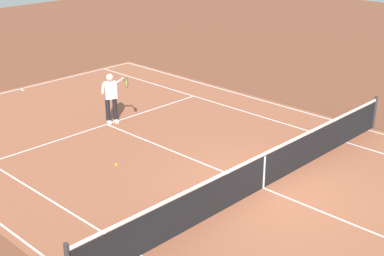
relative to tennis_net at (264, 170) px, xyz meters
The scene contains 6 objects.
ground_plane 0.49m from the tennis_net, ahead, with size 60.00×60.00×0.00m, color brown.
court_slab 0.49m from the tennis_net, ahead, with size 24.20×11.40×0.00m, color #935138.
court_line_markings 0.49m from the tennis_net, ahead, with size 23.85×11.05×0.01m.
tennis_net is the anchor object (origin of this frame).
tennis_player_near 6.45m from the tennis_net, ahead, with size 1.19×0.75×1.70m.
tennis_ball 4.13m from the tennis_net, 25.63° to the left, with size 0.07×0.07×0.07m, color #CCE01E.
Camera 1 is at (-7.48, 10.30, 6.62)m, focal length 52.28 mm.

